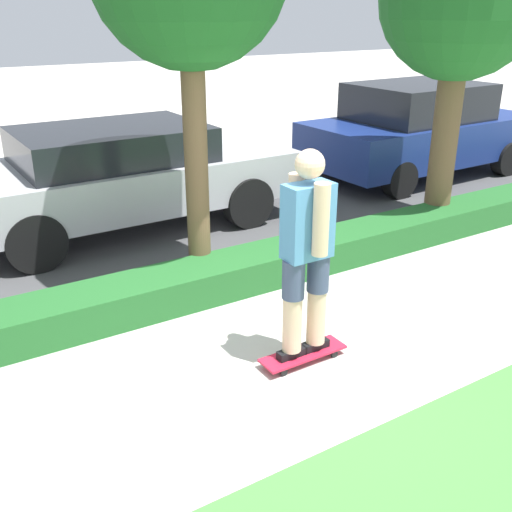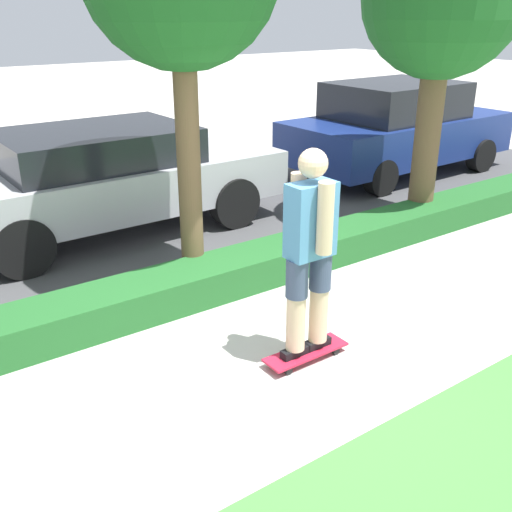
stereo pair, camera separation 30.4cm
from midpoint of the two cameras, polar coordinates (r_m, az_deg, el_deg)
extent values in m
plane|color=#BCB7AD|center=(5.21, 4.52, -10.63)|extent=(60.00, 60.00, 0.00)
cube|color=#474749|center=(8.60, -12.24, 2.77)|extent=(18.37, 5.00, 0.01)
cube|color=#236028|center=(6.31, -4.04, -2.47)|extent=(18.37, 0.60, 0.36)
cube|color=red|center=(5.28, 6.18, -9.24)|extent=(0.79, 0.24, 0.02)
cylinder|color=black|center=(5.40, 9.04, -9.19)|extent=(0.07, 0.04, 0.07)
cylinder|color=black|center=(5.51, 7.82, -8.38)|extent=(0.07, 0.04, 0.07)
cylinder|color=black|center=(5.11, 4.37, -10.97)|extent=(0.07, 0.04, 0.07)
cylinder|color=black|center=(5.23, 3.19, -10.06)|extent=(0.07, 0.04, 0.07)
cube|color=black|center=(5.19, 5.09, -9.23)|extent=(0.26, 0.09, 0.07)
cylinder|color=beige|center=(4.97, 5.27, -4.83)|extent=(0.16, 0.16, 0.83)
cylinder|color=#3D4766|center=(4.86, 5.37, -2.23)|extent=(0.19, 0.19, 0.33)
cube|color=black|center=(5.33, 7.29, -8.43)|extent=(0.26, 0.09, 0.07)
cylinder|color=beige|center=(5.11, 7.54, -4.11)|extent=(0.16, 0.16, 0.83)
cylinder|color=#3D4766|center=(5.01, 7.68, -1.57)|extent=(0.19, 0.19, 0.33)
cube|color=#4C84B7|center=(4.76, 6.79, 3.28)|extent=(0.40, 0.22, 0.61)
cylinder|color=beige|center=(4.62, 8.10, 3.41)|extent=(0.13, 0.13, 0.58)
cylinder|color=beige|center=(4.86, 5.62, 4.52)|extent=(0.13, 0.13, 0.58)
sphere|color=beige|center=(4.63, 7.06, 8.66)|extent=(0.23, 0.23, 0.23)
cylinder|color=brown|center=(6.29, -4.32, 8.70)|extent=(0.25, 0.25, 2.69)
cylinder|color=brown|center=(8.49, 18.51, 10.35)|extent=(0.35, 0.35, 2.42)
cube|color=#B7B7BC|center=(8.37, -11.40, 7.00)|extent=(4.64, 1.98, 0.61)
cube|color=black|center=(8.20, -12.60, 10.37)|extent=(2.42, 1.73, 0.44)
cylinder|color=black|center=(8.30, 0.30, 5.12)|extent=(0.71, 0.23, 0.71)
cylinder|color=black|center=(9.79, -5.32, 7.76)|extent=(0.71, 0.23, 0.71)
cylinder|color=black|center=(7.27, -19.16, 1.22)|extent=(0.71, 0.23, 0.71)
cylinder|color=black|center=(8.93, -21.95, 4.73)|extent=(0.71, 0.23, 0.71)
cube|color=navy|center=(11.40, 16.08, 10.70)|extent=(4.33, 2.02, 0.71)
cube|color=black|center=(11.20, 16.00, 13.96)|extent=(2.26, 1.75, 0.61)
cylinder|color=black|center=(11.96, 23.43, 8.50)|extent=(0.60, 0.23, 0.60)
cylinder|color=black|center=(13.03, 17.06, 10.39)|extent=(0.60, 0.23, 0.60)
cylinder|color=black|center=(9.94, 14.37, 7.07)|extent=(0.60, 0.23, 0.60)
cylinder|color=black|center=(11.20, 7.82, 9.28)|extent=(0.60, 0.23, 0.60)
camera|label=1|loc=(0.15, 91.64, -0.69)|focal=42.00mm
camera|label=2|loc=(0.15, -88.36, 0.69)|focal=42.00mm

